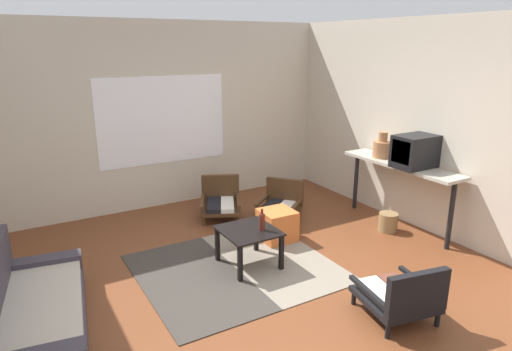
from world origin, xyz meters
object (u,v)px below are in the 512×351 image
object	(u,v)px
coffee_table	(249,236)
armchair_corner	(281,203)
ottoman_orange	(277,225)
crt_television	(416,151)
armchair_by_window	(221,200)
couch	(27,314)
console_shelf	(401,170)
clay_vase	(382,148)
armchair_striped_foreground	(401,295)
wicker_basket	(388,222)
glass_bottle	(262,221)

from	to	relation	value
coffee_table	armchair_corner	size ratio (longest dim) A/B	0.82
ottoman_orange	crt_television	size ratio (longest dim) A/B	0.73
coffee_table	armchair_by_window	size ratio (longest dim) A/B	0.77
couch	ottoman_orange	bearing A→B (deg)	11.41
console_shelf	clay_vase	size ratio (longest dim) A/B	4.96
couch	console_shelf	bearing A→B (deg)	1.76
armchair_striped_foreground	ottoman_orange	world-z (taller)	armchair_striped_foreground
crt_television	wicker_basket	xyz separation A→B (m)	(-0.21, 0.16, -0.96)
console_shelf	ottoman_orange	bearing A→B (deg)	164.99
crt_television	wicker_basket	world-z (taller)	crt_television
crt_television	wicker_basket	distance (m)	1.00
armchair_by_window	coffee_table	bearing A→B (deg)	-104.42
ottoman_orange	glass_bottle	world-z (taller)	glass_bottle
console_shelf	glass_bottle	distance (m)	2.15
coffee_table	console_shelf	bearing A→B (deg)	-0.89
couch	ottoman_orange	distance (m)	2.90
crt_television	clay_vase	xyz separation A→B (m)	(0.00, 0.56, -0.07)
armchair_by_window	ottoman_orange	distance (m)	1.12
crt_television	wicker_basket	size ratio (longest dim) A/B	2.26
armchair_striped_foreground	ottoman_orange	size ratio (longest dim) A/B	1.80
console_shelf	clay_vase	xyz separation A→B (m)	(0.00, 0.35, 0.23)
ottoman_orange	wicker_basket	world-z (taller)	ottoman_orange
armchair_striped_foreground	clay_vase	bearing A→B (deg)	49.65
coffee_table	clay_vase	bearing A→B (deg)	7.91
couch	crt_television	bearing A→B (deg)	-1.00
couch	ottoman_orange	size ratio (longest dim) A/B	4.47
armchair_corner	console_shelf	bearing A→B (deg)	-40.10
armchair_by_window	crt_television	size ratio (longest dim) A/B	1.44
armchair_by_window	glass_bottle	distance (m)	1.62
armchair_striped_foreground	armchair_corner	size ratio (longest dim) A/B	0.96
ottoman_orange	crt_television	xyz separation A→B (m)	(1.62, -0.65, 0.89)
coffee_table	armchair_corner	distance (m)	1.44
armchair_by_window	armchair_corner	bearing A→B (deg)	-37.59
armchair_by_window	armchair_striped_foreground	xyz separation A→B (m)	(0.27, -3.07, 0.01)
ottoman_orange	clay_vase	distance (m)	1.82
armchair_striped_foreground	glass_bottle	size ratio (longest dim) A/B	2.98
armchair_corner	glass_bottle	distance (m)	1.43
ottoman_orange	armchair_corner	bearing A→B (deg)	52.71
couch	armchair_by_window	distance (m)	3.08
console_shelf	clay_vase	world-z (taller)	clay_vase
armchair_corner	crt_television	size ratio (longest dim) A/B	1.36
coffee_table	crt_television	world-z (taller)	crt_television
armchair_by_window	clay_vase	bearing A→B (deg)	-32.20
couch	crt_television	xyz separation A→B (m)	(4.46, -0.08, 0.87)
wicker_basket	coffee_table	bearing A→B (deg)	177.39
armchair_striped_foreground	armchair_corner	distance (m)	2.57
ottoman_orange	armchair_by_window	bearing A→B (deg)	102.80
armchair_corner	wicker_basket	xyz separation A→B (m)	(0.98, -1.06, -0.12)
coffee_table	wicker_basket	xyz separation A→B (m)	(2.05, -0.09, -0.22)
console_shelf	crt_television	world-z (taller)	crt_television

